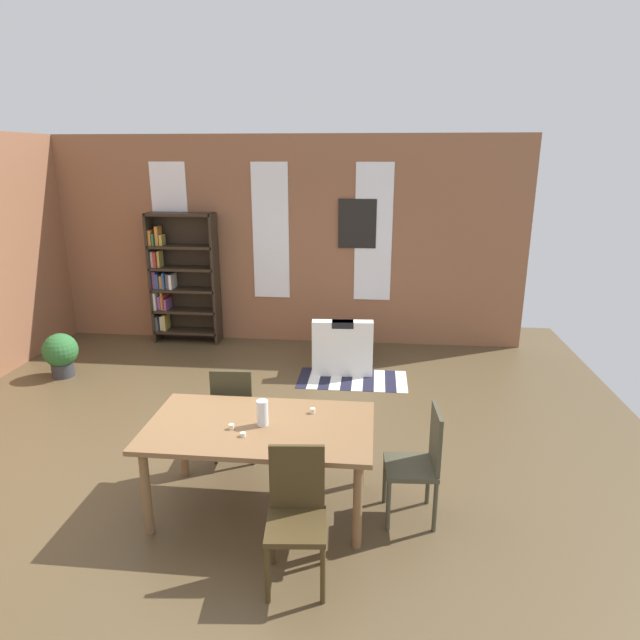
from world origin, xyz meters
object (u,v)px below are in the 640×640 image
at_px(bookshelf_tall, 180,279).
at_px(armchair_white, 342,348).
at_px(vase_on_table, 262,413).
at_px(potted_plant_by_shelf, 61,353).
at_px(dining_chair_near_right, 296,511).
at_px(dining_table, 260,434).
at_px(dining_chair_head_right, 420,460).
at_px(dining_chair_far_left, 235,410).

xyz_separation_m(bookshelf_tall, armchair_white, (2.57, -0.89, -0.72)).
bearing_deg(bookshelf_tall, vase_on_table, -62.59).
relative_size(vase_on_table, potted_plant_by_shelf, 0.36).
xyz_separation_m(dining_chair_near_right, bookshelf_tall, (-2.51, 4.86, 0.49)).
relative_size(dining_table, dining_chair_near_right, 1.90).
height_order(dining_chair_head_right, potted_plant_by_shelf, dining_chair_head_right).
distance_m(dining_chair_far_left, bookshelf_tall, 3.82).
distance_m(dining_table, armchair_white, 3.28).
relative_size(dining_chair_far_left, dining_chair_head_right, 1.00).
distance_m(vase_on_table, dining_chair_near_right, 0.90).
relative_size(bookshelf_tall, armchair_white, 2.37).
xyz_separation_m(dining_chair_near_right, potted_plant_by_shelf, (-3.61, 3.26, -0.19)).
height_order(vase_on_table, dining_chair_near_right, vase_on_table).
distance_m(dining_chair_near_right, bookshelf_tall, 5.49).
xyz_separation_m(dining_table, dining_chair_near_right, (0.40, -0.74, -0.17)).
height_order(dining_table, dining_chair_far_left, dining_chair_far_left).
bearing_deg(dining_chair_head_right, vase_on_table, -179.79).
bearing_deg(dining_table, bookshelf_tall, 117.12).
height_order(armchair_white, potted_plant_by_shelf, armchair_white).
bearing_deg(dining_table, potted_plant_by_shelf, 141.79).
bearing_deg(dining_chair_near_right, bookshelf_tall, 117.33).
bearing_deg(dining_chair_head_right, dining_table, -179.79).
bearing_deg(dining_chair_near_right, armchair_white, 89.09).
bearing_deg(dining_chair_head_right, dining_chair_far_left, 156.47).
distance_m(dining_chair_near_right, dining_chair_head_right, 1.15).
relative_size(vase_on_table, armchair_white, 0.25).
height_order(dining_chair_near_right, armchair_white, dining_chair_near_right).
bearing_deg(potted_plant_by_shelf, dining_table, -38.21).
bearing_deg(vase_on_table, dining_chair_near_right, -63.10).
xyz_separation_m(dining_table, potted_plant_by_shelf, (-3.21, 2.53, -0.35)).
bearing_deg(dining_chair_head_right, dining_chair_near_right, -139.81).
distance_m(dining_chair_near_right, armchair_white, 3.97).
bearing_deg(dining_table, vase_on_table, -0.00).
height_order(dining_chair_head_right, armchair_white, dining_chair_head_right).
bearing_deg(vase_on_table, dining_table, 180.00).
xyz_separation_m(bookshelf_tall, potted_plant_by_shelf, (-1.10, -1.59, -0.68)).
bearing_deg(dining_chair_near_right, dining_chair_head_right, 40.19).
relative_size(dining_chair_head_right, armchair_white, 1.13).
bearing_deg(dining_table, armchair_white, 81.83).
xyz_separation_m(vase_on_table, dining_chair_head_right, (1.25, 0.00, -0.35)).
xyz_separation_m(dining_chair_head_right, potted_plant_by_shelf, (-4.49, 2.52, -0.19)).
distance_m(dining_chair_head_right, potted_plant_by_shelf, 5.15).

